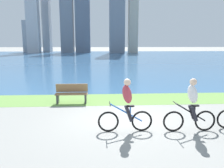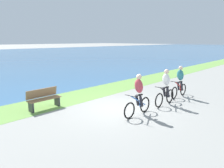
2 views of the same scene
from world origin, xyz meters
name	(u,v)px [view 1 (image 1 of 2)]	position (x,y,z in m)	size (l,w,h in m)	color
ground_plane	(126,119)	(0.00, 0.00, 0.00)	(300.00, 300.00, 0.00)	gray
grass_strip_bayside	(119,99)	(0.00, 3.10, 0.00)	(120.00, 2.38, 0.01)	#6B9947
bay_water_surface	(104,57)	(0.00, 37.30, 0.00)	(300.00, 66.02, 0.00)	#386693
cyclist_lead	(126,106)	(-0.15, -1.16, 0.84)	(1.74, 0.52, 1.71)	black
cyclist_trailing	(191,106)	(1.90, -1.26, 0.84)	(1.71, 0.52, 1.72)	black
bench_near_path	(72,94)	(-2.30, 2.51, 0.45)	(1.50, 0.47, 0.90)	olive
city_skyline_far_shore	(82,16)	(-5.72, 59.96, 10.36)	(33.68, 10.72, 25.27)	#8C939E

